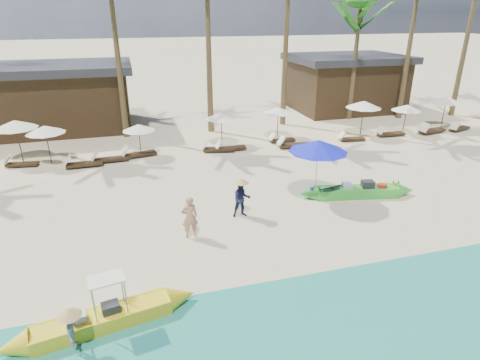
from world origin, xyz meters
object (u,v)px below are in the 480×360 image
object	(u,v)px
tourist	(190,217)
yellow_canoe	(103,319)
blue_umbrella	(318,146)
green_canoe	(357,191)

from	to	relation	value
tourist	yellow_canoe	bearing A→B (deg)	48.39
tourist	blue_umbrella	world-z (taller)	blue_umbrella
green_canoe	yellow_canoe	distance (m)	11.60
yellow_canoe	tourist	world-z (taller)	tourist
green_canoe	tourist	size ratio (longest dim) A/B	3.55
yellow_canoe	blue_umbrella	xyz separation A→B (m)	(8.51, 5.52, 2.15)
blue_umbrella	tourist	bearing A→B (deg)	-163.20
yellow_canoe	blue_umbrella	size ratio (longest dim) A/B	2.06
tourist	blue_umbrella	distance (m)	6.11
yellow_canoe	tourist	xyz separation A→B (m)	(2.86, 3.81, 0.56)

